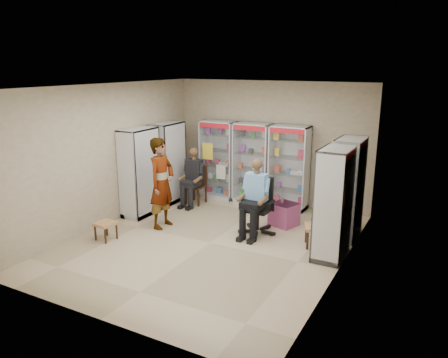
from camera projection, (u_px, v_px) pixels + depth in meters
The scene contains 18 objects.
floor at pixel (210, 243), 8.53m from camera, with size 6.00×6.00×0.00m, color tan.
room_shell at pixel (209, 144), 8.02m from camera, with size 5.02×6.02×3.01m.
cabinet_back_left at pixel (219, 160), 11.19m from camera, with size 0.90×0.50×2.00m, color #B9BCC1.
cabinet_back_mid at pixel (252, 164), 10.76m from camera, with size 0.90×0.50×2.00m, color silver.
cabinet_back_right at pixel (289, 168), 10.33m from camera, with size 0.90×0.50×2.00m, color #B7B8BE.
cabinet_right_far at pixel (348, 189), 8.62m from camera, with size 0.50×0.90×2.00m, color #A0A3A7.
cabinet_right_near at pixel (333, 204), 7.68m from camera, with size 0.50×0.90×2.00m, color #9DA0A4.
cabinet_left_far at pixel (168, 163), 10.82m from camera, with size 0.50×0.90×2.00m, color #A6A7AD.
cabinet_left_near at pixel (140, 173), 9.89m from camera, with size 0.50×0.90×2.00m, color #ACAFB3.
wooden_chair at pixel (196, 185), 10.82m from camera, with size 0.42×0.42×0.94m, color #2F2012.
seated_customer at pixel (195, 178), 10.73m from camera, with size 0.44×0.60×1.34m, color black, non-canonical shape.
office_chair at pixel (258, 206), 8.89m from camera, with size 0.64×0.64×1.16m, color black.
seated_shopkeeper at pixel (257, 199), 8.80m from camera, with size 0.49×0.68×1.48m, color #6197C0, non-canonical shape.
pink_trunk at pixel (284, 214), 9.40m from camera, with size 0.51×0.49×0.49m, color #B54889.
tea_glass at pixel (282, 200), 9.38m from camera, with size 0.07×0.07×0.10m, color #631908.
woven_stool_a at pixel (316, 236), 8.32m from camera, with size 0.41×0.41×0.41m, color #9C6642.
woven_stool_b at pixel (106, 231), 8.64m from camera, with size 0.36×0.36×0.36m, color olive.
standing_man at pixel (162, 183), 9.14m from camera, with size 0.70×0.46×1.92m, color #949497.
Camera 1 is at (3.98, -6.86, 3.40)m, focal length 35.00 mm.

